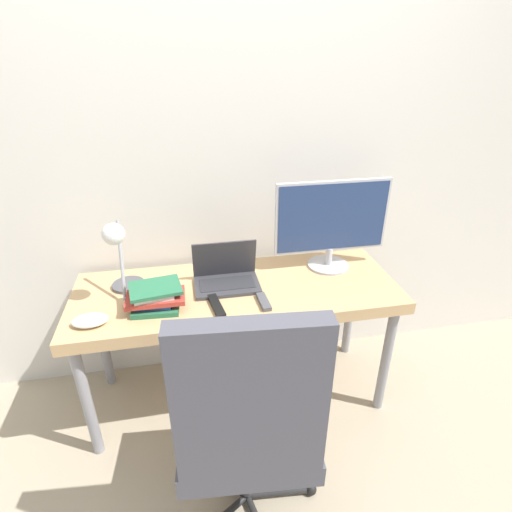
# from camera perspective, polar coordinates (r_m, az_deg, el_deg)

# --- Properties ---
(ground_plane) EXTENTS (12.00, 12.00, 0.00)m
(ground_plane) POSITION_cam_1_polar(r_m,az_deg,el_deg) (2.22, -1.06, -24.31)
(ground_plane) COLOR tan
(wall_back) EXTENTS (8.00, 0.05, 2.60)m
(wall_back) POSITION_cam_1_polar(r_m,az_deg,el_deg) (2.07, -4.60, 14.99)
(wall_back) COLOR silver
(wall_back) RESTS_ON ground_plane
(desk) EXTENTS (1.58, 0.58, 0.70)m
(desk) POSITION_cam_1_polar(r_m,az_deg,el_deg) (2.00, -2.68, -6.15)
(desk) COLOR tan
(desk) RESTS_ON ground_plane
(laptop) EXTENTS (0.31, 0.21, 0.22)m
(laptop) POSITION_cam_1_polar(r_m,az_deg,el_deg) (1.97, -4.28, -2.88)
(laptop) COLOR #38383D
(laptop) RESTS_ON desk
(monitor) EXTENTS (0.59, 0.22, 0.47)m
(monitor) POSITION_cam_1_polar(r_m,az_deg,el_deg) (2.08, 10.77, 4.84)
(monitor) COLOR #B7B7BC
(monitor) RESTS_ON desk
(desk_lamp) EXTENTS (0.16, 0.28, 0.40)m
(desk_lamp) POSITION_cam_1_polar(r_m,az_deg,el_deg) (1.87, -19.01, 0.50)
(desk_lamp) COLOR #4C4C51
(desk_lamp) RESTS_ON desk
(office_chair) EXTENTS (0.57, 0.58, 1.10)m
(office_chair) POSITION_cam_1_polar(r_m,az_deg,el_deg) (1.49, -1.20, -22.25)
(office_chair) COLOR black
(office_chair) RESTS_ON ground_plane
(book_stack) EXTENTS (0.26, 0.20, 0.11)m
(book_stack) POSITION_cam_1_polar(r_m,az_deg,el_deg) (1.84, -14.22, -5.75)
(book_stack) COLOR #286B47
(book_stack) RESTS_ON desk
(tv_remote) EXTENTS (0.05, 0.14, 0.02)m
(tv_remote) POSITION_cam_1_polar(r_m,az_deg,el_deg) (1.84, 1.11, -6.55)
(tv_remote) COLOR #4C4C51
(tv_remote) RESTS_ON desk
(media_remote) EXTENTS (0.07, 0.18, 0.02)m
(media_remote) POSITION_cam_1_polar(r_m,az_deg,el_deg) (1.82, -5.66, -7.11)
(media_remote) COLOR black
(media_remote) RESTS_ON desk
(game_controller) EXTENTS (0.15, 0.10, 0.04)m
(game_controller) POSITION_cam_1_polar(r_m,az_deg,el_deg) (1.84, -22.63, -8.49)
(game_controller) COLOR white
(game_controller) RESTS_ON desk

